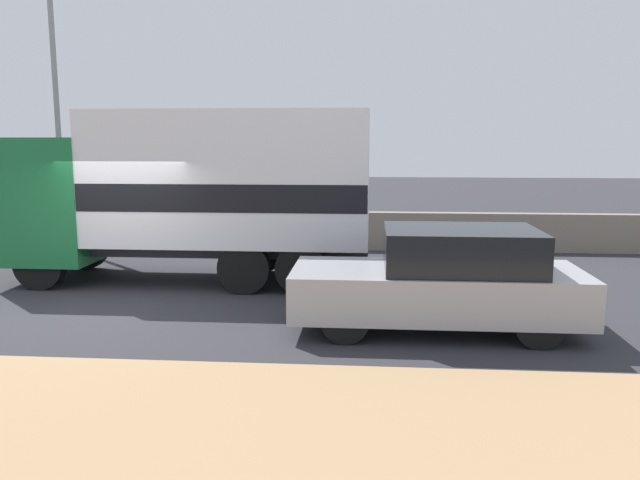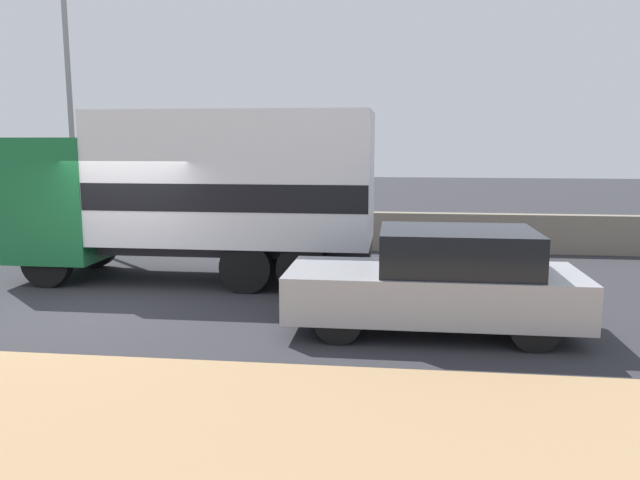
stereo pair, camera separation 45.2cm
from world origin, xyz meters
TOP-DOWN VIEW (x-y plane):
  - ground_plane at (0.00, 0.00)m, footprint 80.00×80.00m
  - stone_wall_backdrop at (0.00, 6.30)m, footprint 60.00×0.35m
  - street_lamp at (-3.58, 5.82)m, footprint 0.56×0.28m
  - box_truck at (1.13, 2.21)m, footprint 7.25×2.38m
  - car_hatchback at (5.76, -0.82)m, footprint 4.37×1.79m

SIDE VIEW (x-z plane):
  - ground_plane at x=0.00m, z-range 0.00..0.00m
  - stone_wall_backdrop at x=0.00m, z-range 0.00..1.01m
  - car_hatchback at x=5.76m, z-range 0.00..1.57m
  - box_truck at x=1.13m, z-range 0.20..3.65m
  - street_lamp at x=-3.58m, z-range 0.56..8.65m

